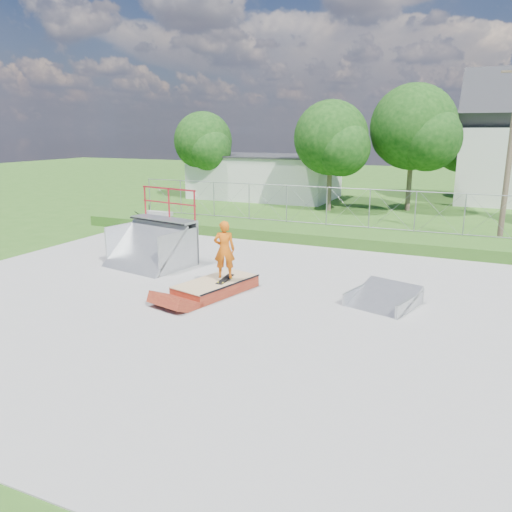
{
  "coord_description": "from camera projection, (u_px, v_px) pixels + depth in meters",
  "views": [
    {
      "loc": [
        6.38,
        -12.06,
        4.87
      ],
      "look_at": [
        0.35,
        1.54,
        1.1
      ],
      "focal_mm": 35.0,
      "sensor_mm": 36.0,
      "label": 1
    }
  ],
  "objects": [
    {
      "name": "utility_pole",
      "position": [
        510.0,
        151.0,
        21.1
      ],
      "size": [
        0.24,
        0.24,
        8.0
      ],
      "primitive_type": "cylinder",
      "color": "brown",
      "rests_on": "ground"
    },
    {
      "name": "flat_bank_ramp",
      "position": [
        383.0,
        297.0,
        14.15
      ],
      "size": [
        2.1,
        2.18,
        0.51
      ],
      "primitive_type": null,
      "rotation": [
        0.0,
        0.0,
        -0.29
      ],
      "color": "#9FA3A7",
      "rests_on": "concrete_pad"
    },
    {
      "name": "tree_left_near",
      "position": [
        334.0,
        141.0,
        29.84
      ],
      "size": [
        4.76,
        4.48,
        6.65
      ],
      "color": "brown",
      "rests_on": "ground"
    },
    {
      "name": "ground",
      "position": [
        223.0,
        304.0,
        14.39
      ],
      "size": [
        120.0,
        120.0,
        0.0
      ],
      "primitive_type": "plane",
      "color": "#2E5B1A",
      "rests_on": "ground"
    },
    {
      "name": "tree_center",
      "position": [
        418.0,
        130.0,
        29.66
      ],
      "size": [
        5.44,
        5.12,
        7.6
      ],
      "color": "brown",
      "rests_on": "ground"
    },
    {
      "name": "concrete_pad",
      "position": [
        223.0,
        303.0,
        14.39
      ],
      "size": [
        20.0,
        16.0,
        0.04
      ],
      "primitive_type": "cube",
      "color": "#9B9B98",
      "rests_on": "ground"
    },
    {
      "name": "grind_box",
      "position": [
        216.0,
        287.0,
        15.27
      ],
      "size": [
        1.92,
        2.9,
        0.4
      ],
      "rotation": [
        0.0,
        0.0,
        -0.25
      ],
      "color": "maroon",
      "rests_on": "concrete_pad"
    },
    {
      "name": "concrete_stairs",
      "position": [
        154.0,
        220.0,
        25.34
      ],
      "size": [
        1.5,
        1.6,
        0.8
      ],
      "primitive_type": null,
      "color": "#9B9B98",
      "rests_on": "ground"
    },
    {
      "name": "tree_left_far",
      "position": [
        205.0,
        143.0,
        35.64
      ],
      "size": [
        4.42,
        4.16,
        6.18
      ],
      "color": "brown",
      "rests_on": "ground"
    },
    {
      "name": "grass_berm",
      "position": [
        320.0,
        234.0,
        22.75
      ],
      "size": [
        24.0,
        3.0,
        0.5
      ],
      "primitive_type": "cube",
      "color": "#2E5B1A",
      "rests_on": "ground"
    },
    {
      "name": "skateboard",
      "position": [
        225.0,
        280.0,
        15.19
      ],
      "size": [
        0.26,
        0.8,
        0.13
      ],
      "primitive_type": "cube",
      "rotation": [
        0.14,
        0.0,
        -0.05
      ],
      "color": "black",
      "rests_on": "grind_box"
    },
    {
      "name": "quarter_pipe",
      "position": [
        148.0,
        229.0,
        17.98
      ],
      "size": [
        3.16,
        2.83,
        2.77
      ],
      "primitive_type": null,
      "rotation": [
        0.0,
        0.0,
        -0.19
      ],
      "color": "#9FA3A7",
      "rests_on": "concrete_pad"
    },
    {
      "name": "chain_link_fence",
      "position": [
        327.0,
        206.0,
        23.35
      ],
      "size": [
        20.0,
        0.06,
        1.8
      ],
      "primitive_type": null,
      "color": "gray",
      "rests_on": "grass_berm"
    },
    {
      "name": "skater",
      "position": [
        224.0,
        252.0,
        14.98
      ],
      "size": [
        0.75,
        0.64,
        1.75
      ],
      "primitive_type": "imported",
      "rotation": [
        0.0,
        0.0,
        3.57
      ],
      "color": "#D1580D",
      "rests_on": "grind_box"
    },
    {
      "name": "tree_back_mid",
      "position": [
        464.0,
        148.0,
        36.14
      ],
      "size": [
        4.08,
        3.84,
        5.7
      ],
      "color": "brown",
      "rests_on": "ground"
    },
    {
      "name": "utility_building_flat",
      "position": [
        265.0,
        177.0,
        36.66
      ],
      "size": [
        10.0,
        6.0,
        3.0
      ],
      "primitive_type": "cube",
      "color": "silver",
      "rests_on": "ground"
    }
  ]
}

